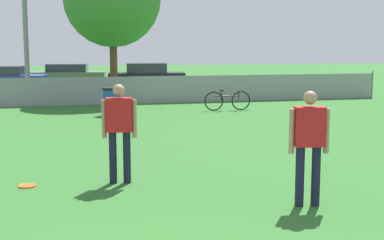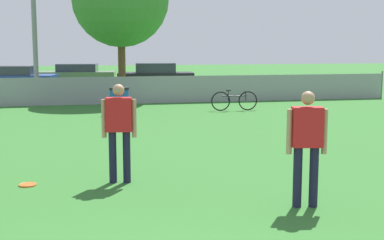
{
  "view_description": "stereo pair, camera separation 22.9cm",
  "coord_description": "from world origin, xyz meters",
  "px_view_note": "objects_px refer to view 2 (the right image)",
  "views": [
    {
      "loc": [
        -0.78,
        -3.51,
        2.35
      ],
      "look_at": [
        1.37,
        5.5,
        1.05
      ],
      "focal_mm": 50.0,
      "sensor_mm": 36.0,
      "label": 1
    },
    {
      "loc": [
        -0.56,
        -3.56,
        2.35
      ],
      "look_at": [
        1.37,
        5.5,
        1.05
      ],
      "focal_mm": 50.0,
      "sensor_mm": 36.0,
      "label": 2
    }
  ],
  "objects_px": {
    "player_thrower_red": "(119,126)",
    "bicycle_sideline": "(234,101)",
    "player_defender_red": "(307,140)",
    "trash_bin": "(119,101)",
    "parked_car_blue": "(13,78)",
    "parked_car_olive": "(78,75)",
    "frisbee_disc": "(28,185)",
    "parked_car_dark": "(156,76)"
  },
  "relations": [
    {
      "from": "frisbee_disc",
      "to": "parked_car_blue",
      "type": "bearing_deg",
      "value": 96.97
    },
    {
      "from": "parked_car_blue",
      "to": "player_defender_red",
      "type": "bearing_deg",
      "value": -62.6
    },
    {
      "from": "parked_car_blue",
      "to": "parked_car_dark",
      "type": "xyz_separation_m",
      "value": [
        7.43,
        -0.01,
        0.02
      ]
    },
    {
      "from": "player_thrower_red",
      "to": "trash_bin",
      "type": "distance_m",
      "value": 9.19
    },
    {
      "from": "player_thrower_red",
      "to": "bicycle_sideline",
      "type": "bearing_deg",
      "value": 71.02
    },
    {
      "from": "frisbee_disc",
      "to": "parked_car_olive",
      "type": "distance_m",
      "value": 23.21
    },
    {
      "from": "player_thrower_red",
      "to": "parked_car_olive",
      "type": "distance_m",
      "value": 23.32
    },
    {
      "from": "trash_bin",
      "to": "bicycle_sideline",
      "type": "bearing_deg",
      "value": 3.83
    },
    {
      "from": "player_defender_red",
      "to": "trash_bin",
      "type": "distance_m",
      "value": 11.28
    },
    {
      "from": "parked_car_blue",
      "to": "trash_bin",
      "type": "bearing_deg",
      "value": -55.75
    },
    {
      "from": "player_defender_red",
      "to": "player_thrower_red",
      "type": "bearing_deg",
      "value": 152.72
    },
    {
      "from": "bicycle_sideline",
      "to": "parked_car_blue",
      "type": "relative_size",
      "value": 0.38
    },
    {
      "from": "trash_bin",
      "to": "parked_car_dark",
      "type": "relative_size",
      "value": 0.22
    },
    {
      "from": "bicycle_sideline",
      "to": "trash_bin",
      "type": "bearing_deg",
      "value": -173.77
    },
    {
      "from": "player_defender_red",
      "to": "parked_car_dark",
      "type": "xyz_separation_m",
      "value": [
        0.92,
        21.83,
        -0.32
      ]
    },
    {
      "from": "player_thrower_red",
      "to": "trash_bin",
      "type": "height_order",
      "value": "player_thrower_red"
    },
    {
      "from": "parked_car_olive",
      "to": "trash_bin",
      "type": "bearing_deg",
      "value": -76.52
    },
    {
      "from": "parked_car_olive",
      "to": "parked_car_dark",
      "type": "relative_size",
      "value": 1.08
    },
    {
      "from": "frisbee_disc",
      "to": "parked_car_blue",
      "type": "relative_size",
      "value": 0.06
    },
    {
      "from": "trash_bin",
      "to": "parked_car_blue",
      "type": "distance_m",
      "value": 11.69
    },
    {
      "from": "bicycle_sideline",
      "to": "parked_car_olive",
      "type": "distance_m",
      "value": 14.94
    },
    {
      "from": "player_defender_red",
      "to": "player_thrower_red",
      "type": "relative_size",
      "value": 1.0
    },
    {
      "from": "trash_bin",
      "to": "parked_car_dark",
      "type": "xyz_separation_m",
      "value": [
        2.78,
        10.71,
        0.2
      ]
    },
    {
      "from": "frisbee_disc",
      "to": "parked_car_blue",
      "type": "xyz_separation_m",
      "value": [
        -2.41,
        19.75,
        0.64
      ]
    },
    {
      "from": "parked_car_blue",
      "to": "parked_car_dark",
      "type": "relative_size",
      "value": 1.07
    },
    {
      "from": "frisbee_disc",
      "to": "parked_car_olive",
      "type": "xyz_separation_m",
      "value": [
        0.85,
        23.19,
        0.61
      ]
    },
    {
      "from": "bicycle_sideline",
      "to": "player_defender_red",
      "type": "bearing_deg",
      "value": -99.0
    },
    {
      "from": "player_thrower_red",
      "to": "bicycle_sideline",
      "type": "height_order",
      "value": "player_thrower_red"
    },
    {
      "from": "player_defender_red",
      "to": "frisbee_disc",
      "type": "relative_size",
      "value": 5.85
    },
    {
      "from": "parked_car_blue",
      "to": "parked_car_dark",
      "type": "bearing_deg",
      "value": 10.72
    },
    {
      "from": "frisbee_disc",
      "to": "trash_bin",
      "type": "bearing_deg",
      "value": 76.11
    },
    {
      "from": "player_thrower_red",
      "to": "bicycle_sideline",
      "type": "xyz_separation_m",
      "value": [
        4.84,
        9.43,
        -0.63
      ]
    },
    {
      "from": "bicycle_sideline",
      "to": "trash_bin",
      "type": "xyz_separation_m",
      "value": [
        -4.16,
        -0.28,
        0.11
      ]
    },
    {
      "from": "player_thrower_red",
      "to": "bicycle_sideline",
      "type": "relative_size",
      "value": 0.99
    },
    {
      "from": "player_defender_red",
      "to": "parked_car_blue",
      "type": "relative_size",
      "value": 0.37
    },
    {
      "from": "parked_car_blue",
      "to": "parked_car_olive",
      "type": "relative_size",
      "value": 0.99
    },
    {
      "from": "bicycle_sideline",
      "to": "parked_car_blue",
      "type": "height_order",
      "value": "parked_car_blue"
    },
    {
      "from": "parked_car_olive",
      "to": "player_defender_red",
      "type": "bearing_deg",
      "value": -74.79
    },
    {
      "from": "trash_bin",
      "to": "parked_car_olive",
      "type": "bearing_deg",
      "value": 95.58
    },
    {
      "from": "bicycle_sideline",
      "to": "parked_car_dark",
      "type": "relative_size",
      "value": 0.4
    },
    {
      "from": "parked_car_dark",
      "to": "frisbee_disc",
      "type": "bearing_deg",
      "value": -97.58
    },
    {
      "from": "player_thrower_red",
      "to": "bicycle_sideline",
      "type": "distance_m",
      "value": 10.62
    }
  ]
}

